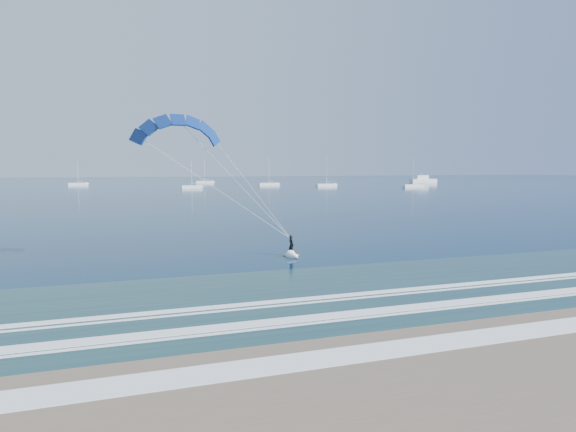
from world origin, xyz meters
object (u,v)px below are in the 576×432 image
(sailboat_2, at_px, (78,184))
(sailboat_3, at_px, (192,187))
(sailboat_8, at_px, (326,185))
(kitesurfer_rig, at_px, (233,178))
(motor_yacht, at_px, (423,180))
(sailboat_5, at_px, (269,184))
(sailboat_6, at_px, (413,186))
(sailboat_4, at_px, (205,182))

(sailboat_2, relative_size, sailboat_3, 0.99)
(sailboat_8, bearing_deg, kitesurfer_rig, -116.38)
(motor_yacht, bearing_deg, sailboat_8, -158.56)
(sailboat_2, relative_size, sailboat_5, 0.86)
(motor_yacht, height_order, sailboat_3, sailboat_3)
(sailboat_3, distance_m, sailboat_5, 45.30)
(motor_yacht, bearing_deg, sailboat_2, 172.32)
(sailboat_6, bearing_deg, kitesurfer_rig, -128.08)
(sailboat_5, bearing_deg, sailboat_3, -151.03)
(kitesurfer_rig, height_order, sailboat_8, sailboat_8)
(sailboat_3, height_order, sailboat_6, sailboat_6)
(kitesurfer_rig, xyz_separation_m, sailboat_8, (82.35, 166.04, -6.79))
(kitesurfer_rig, height_order, motor_yacht, kitesurfer_rig)
(sailboat_3, bearing_deg, sailboat_8, 1.77)
(sailboat_6, height_order, sailboat_8, sailboat_8)
(motor_yacht, relative_size, sailboat_8, 1.10)
(sailboat_5, bearing_deg, sailboat_8, -44.12)
(sailboat_8, bearing_deg, sailboat_4, 124.18)
(kitesurfer_rig, relative_size, motor_yacht, 1.11)
(sailboat_2, relative_size, sailboat_6, 0.93)
(kitesurfer_rig, distance_m, sailboat_6, 183.42)
(sailboat_2, distance_m, sailboat_5, 90.06)
(kitesurfer_rig, height_order, sailboat_4, kitesurfer_rig)
(sailboat_3, bearing_deg, sailboat_6, -12.33)
(sailboat_2, height_order, sailboat_8, sailboat_8)
(sailboat_2, xyz_separation_m, sailboat_6, (136.18, -72.23, 0.01))
(sailboat_5, bearing_deg, sailboat_4, 117.33)
(sailboat_3, xyz_separation_m, sailboat_5, (39.63, 21.94, 0.01))
(kitesurfer_rig, height_order, sailboat_2, kitesurfer_rig)
(kitesurfer_rig, bearing_deg, sailboat_6, 51.92)
(sailboat_2, relative_size, sailboat_8, 0.82)
(sailboat_2, height_order, sailboat_5, sailboat_5)
(sailboat_2, xyz_separation_m, sailboat_3, (45.14, -52.33, 0.00))
(kitesurfer_rig, distance_m, sailboat_4, 233.08)
(motor_yacht, relative_size, sailboat_4, 1.17)
(sailboat_5, bearing_deg, sailboat_2, 160.28)
(motor_yacht, distance_m, sailboat_6, 61.81)
(sailboat_2, bearing_deg, sailboat_3, -49.22)
(kitesurfer_rig, xyz_separation_m, sailboat_6, (113.05, 144.28, -6.81))
(sailboat_4, bearing_deg, sailboat_3, -104.66)
(sailboat_5, height_order, sailboat_6, sailboat_5)
(sailboat_2, bearing_deg, kitesurfer_rig, -83.90)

